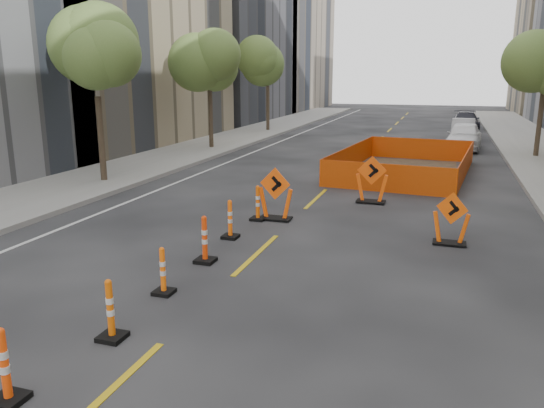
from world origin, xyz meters
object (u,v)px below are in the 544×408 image
(chevron_sign_right, at_px, (451,219))
(parked_car_mid, at_px, (463,129))
(chevron_sign_left, at_px, (276,194))
(channelizer_3, at_px, (163,271))
(channelizer_4, at_px, (205,239))
(channelizer_1, at_px, (4,366))
(channelizer_2, at_px, (110,310))
(parked_car_near, at_px, (464,136))
(channelizer_6, at_px, (258,203))
(chevron_sign_center, at_px, (372,180))
(parked_car_far, at_px, (466,121))
(channelizer_5, at_px, (230,219))

(chevron_sign_right, distance_m, parked_car_mid, 23.12)
(chevron_sign_left, xyz_separation_m, chevron_sign_right, (4.80, -0.85, -0.10))
(channelizer_3, xyz_separation_m, channelizer_4, (0.01, 1.85, 0.07))
(channelizer_1, height_order, chevron_sign_left, chevron_sign_left)
(channelizer_4, bearing_deg, chevron_sign_right, 30.35)
(channelizer_2, bearing_deg, channelizer_4, 91.61)
(chevron_sign_right, distance_m, parked_car_near, 18.28)
(channelizer_3, distance_m, chevron_sign_left, 5.78)
(channelizer_4, bearing_deg, channelizer_2, -88.39)
(chevron_sign_right, relative_size, parked_car_near, 0.30)
(chevron_sign_right, bearing_deg, parked_car_mid, 112.16)
(channelizer_4, xyz_separation_m, channelizer_6, (-0.06, 3.70, -0.03))
(channelizer_4, distance_m, chevron_sign_left, 3.93)
(parked_car_near, relative_size, parked_car_mid, 1.09)
(chevron_sign_center, bearing_deg, channelizer_3, -115.77)
(channelizer_4, distance_m, parked_car_mid, 26.84)
(parked_car_mid, bearing_deg, channelizer_6, -103.59)
(channelizer_3, height_order, chevron_sign_left, chevron_sign_left)
(channelizer_2, height_order, parked_car_near, parked_car_near)
(channelizer_6, distance_m, parked_car_far, 29.76)
(channelizer_1, xyz_separation_m, parked_car_mid, (6.18, 31.71, 0.15))
(channelizer_2, distance_m, channelizer_5, 5.56)
(chevron_sign_right, bearing_deg, parked_car_near, 111.80)
(parked_car_mid, relative_size, parked_car_far, 0.87)
(channelizer_1, xyz_separation_m, chevron_sign_left, (0.59, 9.46, 0.24))
(channelizer_6, relative_size, parked_car_near, 0.23)
(channelizer_2, height_order, channelizer_6, channelizer_6)
(channelizer_4, relative_size, parked_car_far, 0.23)
(channelizer_3, xyz_separation_m, channelizer_5, (-0.15, 3.70, 0.04))
(channelizer_2, xyz_separation_m, channelizer_3, (-0.11, 1.85, -0.04))
(chevron_sign_left, distance_m, parked_car_far, 29.46)
(channelizer_5, height_order, chevron_sign_left, chevron_sign_left)
(parked_car_mid, bearing_deg, channelizer_1, -99.51)
(chevron_sign_left, bearing_deg, parked_car_mid, 82.02)
(channelizer_1, xyz_separation_m, chevron_sign_right, (5.39, 8.60, 0.14))
(channelizer_1, height_order, channelizer_3, channelizer_1)
(channelizer_3, distance_m, parked_car_mid, 28.65)
(chevron_sign_left, distance_m, chevron_sign_center, 3.77)
(channelizer_1, distance_m, parked_car_mid, 32.31)
(channelizer_3, distance_m, chevron_sign_right, 7.16)
(parked_car_mid, bearing_deg, channelizer_3, -100.59)
(channelizer_3, bearing_deg, channelizer_4, 89.72)
(channelizer_2, relative_size, channelizer_5, 1.01)
(channelizer_2, height_order, parked_car_far, parked_car_far)
(channelizer_1, height_order, parked_car_mid, parked_car_mid)
(parked_car_far, bearing_deg, parked_car_near, -92.93)
(channelizer_1, height_order, parked_car_far, parked_car_far)
(parked_car_far, bearing_deg, chevron_sign_right, -93.17)
(channelizer_4, bearing_deg, parked_car_near, 74.39)
(channelizer_3, relative_size, channelizer_4, 0.87)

